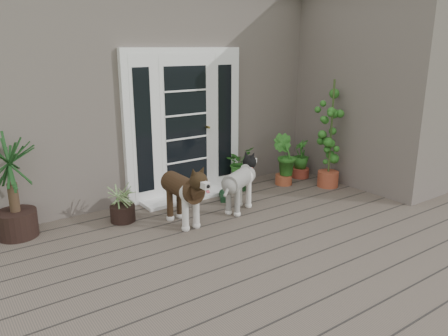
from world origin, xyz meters
TOP-DOWN VIEW (x-y plane):
  - deck at (0.00, 0.40)m, footprint 6.20×4.60m
  - house_main at (0.00, 4.65)m, footprint 7.40×4.00m
  - house_wing at (2.90, 1.50)m, footprint 1.60×2.40m
  - door_unit at (-0.20, 2.60)m, footprint 1.90×0.14m
  - door_step at (-0.20, 2.40)m, footprint 1.60×0.40m
  - brindle_dog at (-0.84, 1.60)m, footprint 0.37×0.86m
  - white_dog at (0.02, 1.57)m, footprint 0.84×0.66m
  - spider_plant at (-1.42, 2.13)m, footprint 0.56×0.56m
  - yucca at (-2.61, 2.40)m, footprint 0.99×0.99m
  - herb_a at (0.65, 2.40)m, footprint 0.55×0.55m
  - herb_b at (1.32, 2.08)m, footprint 0.55×0.55m
  - herb_c at (1.82, 2.21)m, footprint 0.43×0.43m
  - sapling at (1.82, 1.59)m, footprint 0.62×0.62m
  - clog_left at (0.58, 2.30)m, footprint 0.19×0.33m
  - clog_right at (0.11, 2.04)m, footprint 0.31×0.37m

SIDE VIEW (x-z plane):
  - deck at x=0.00m, z-range 0.00..0.12m
  - door_step at x=-0.20m, z-range 0.12..0.17m
  - clog_left at x=0.58m, z-range 0.12..0.21m
  - clog_right at x=0.11m, z-range 0.12..0.22m
  - herb_c at x=1.82m, z-range 0.12..0.63m
  - herb_a at x=0.65m, z-range 0.12..0.67m
  - spider_plant at x=-1.42m, z-range 0.12..0.68m
  - herb_b at x=1.32m, z-range 0.12..0.72m
  - white_dog at x=0.02m, z-range 0.12..0.77m
  - brindle_dog at x=-0.84m, z-range 0.12..0.84m
  - yucca at x=-2.61m, z-range 0.12..1.37m
  - sapling at x=1.82m, z-range 0.12..1.87m
  - door_unit at x=-0.20m, z-range 0.12..2.27m
  - house_main at x=0.00m, z-range 0.00..3.10m
  - house_wing at x=2.90m, z-range 0.00..3.10m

